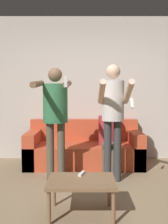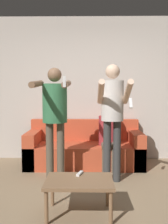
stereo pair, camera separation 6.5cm
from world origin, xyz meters
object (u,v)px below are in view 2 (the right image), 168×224
Objects in this scene: person_standing_right at (112,109)px; person_seated at (109,133)px; couch at (84,150)px; person_standing_left at (55,109)px; remote_on_table at (80,174)px; coffee_table at (79,184)px.

person_seated is (0.00, 0.69, -0.45)m from person_standing_right.
couch is 1.22× the size of person_standing_left.
remote_on_table is (-0.03, -1.73, 0.13)m from couch.
person_standing_left is 1.14m from remote_on_table.
remote_on_table is (-0.44, -0.85, -0.66)m from person_standing_right.
person_standing_right reaches higher than coffee_table.
person_seated is 1.78m from coffee_table.
coffee_table is 0.18m from remote_on_table.
person_standing_left is at bearing 110.63° from coffee_table.
coffee_table is at bearing -90.85° from couch.
coffee_table is (-0.44, -1.02, -0.71)m from person_standing_right.
person_standing_left is 1.17m from person_seated.
couch is 1.25m from person_standing_right.
person_standing_left is 0.97× the size of person_standing_right.
couch reaches higher than coffee_table.
couch is 1.19× the size of person_standing_right.
person_standing_right reaches higher than remote_on_table.
person_standing_left reaches higher than couch.
person_seated is at bearing -24.94° from couch.
remote_on_table is at bearing -105.93° from person_seated.
coffee_table is (-0.03, -1.90, 0.07)m from couch.
couch is 0.57m from person_seated.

